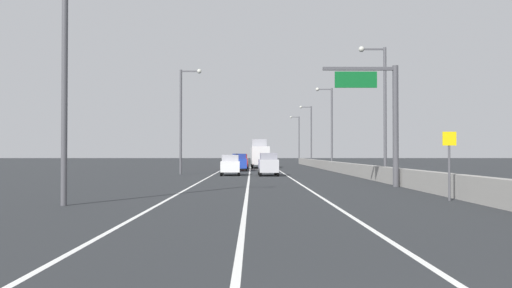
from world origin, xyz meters
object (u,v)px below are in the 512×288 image
(lamp_post_right_third, at_px, (330,123))
(lamp_post_left_near, at_px, (71,56))
(box_truck, at_px, (260,155))
(overhead_sign_gantry, at_px, (384,110))
(car_silver_0, at_px, (268,164))
(lamp_post_left_mid, at_px, (183,114))
(car_red_3, at_px, (241,161))
(lamp_post_right_fourth, at_px, (310,131))
(speed_advisory_sign, at_px, (449,160))
(lamp_post_right_second, at_px, (382,103))
(lamp_post_right_fifth, at_px, (298,136))
(car_blue_2, at_px, (239,162))
(car_white_1, at_px, (230,165))

(lamp_post_right_third, height_order, lamp_post_left_near, same)
(box_truck, bearing_deg, lamp_post_left_near, -98.50)
(overhead_sign_gantry, distance_m, car_silver_0, 17.86)
(lamp_post_left_mid, distance_m, car_red_3, 18.93)
(lamp_post_left_near, relative_size, lamp_post_left_mid, 1.00)
(lamp_post_right_fourth, bearing_deg, speed_advisory_sign, -91.20)
(speed_advisory_sign, bearing_deg, lamp_post_right_second, 85.46)
(box_truck, bearing_deg, speed_advisory_sign, -81.98)
(speed_advisory_sign, distance_m, lamp_post_right_fifth, 95.35)
(box_truck, bearing_deg, lamp_post_right_second, -75.87)
(lamp_post_right_second, relative_size, lamp_post_left_near, 1.00)
(overhead_sign_gantry, xyz_separation_m, lamp_post_right_fourth, (1.90, 59.70, 1.18))
(speed_advisory_sign, height_order, lamp_post_right_fifth, lamp_post_right_fifth)
(lamp_post_right_second, xyz_separation_m, lamp_post_right_third, (-0.24, 25.81, 0.00))
(car_blue_2, bearing_deg, car_silver_0, -77.46)
(lamp_post_right_fourth, xyz_separation_m, car_white_1, (-12.06, -42.68, -4.95))
(car_red_3, bearing_deg, lamp_post_right_fifth, 76.57)
(lamp_post_right_fifth, distance_m, car_red_3, 50.38)
(car_blue_2, relative_size, car_red_3, 1.00)
(overhead_sign_gantry, distance_m, car_white_1, 20.17)
(car_red_3, bearing_deg, car_blue_2, -90.13)
(car_white_1, bearing_deg, lamp_post_right_third, 55.08)
(lamp_post_right_third, xyz_separation_m, lamp_post_left_near, (-16.91, -45.63, 0.00))
(speed_advisory_sign, bearing_deg, box_truck, 98.02)
(overhead_sign_gantry, bearing_deg, car_silver_0, 112.33)
(speed_advisory_sign, distance_m, car_white_1, 28.78)
(car_blue_2, bearing_deg, speed_advisory_sign, -75.64)
(lamp_post_right_fifth, bearing_deg, lamp_post_right_third, -90.48)
(lamp_post_right_second, bearing_deg, speed_advisory_sign, -94.54)
(lamp_post_right_fifth, bearing_deg, overhead_sign_gantry, -91.37)
(lamp_post_right_second, distance_m, box_truck, 36.68)
(lamp_post_right_third, height_order, box_truck, lamp_post_right_third)
(overhead_sign_gantry, relative_size, lamp_post_right_third, 0.73)
(speed_advisory_sign, relative_size, lamp_post_right_third, 0.29)
(car_silver_0, bearing_deg, lamp_post_right_fourth, 78.90)
(lamp_post_right_fourth, xyz_separation_m, car_blue_2, (-11.51, -30.16, -4.90))
(overhead_sign_gantry, relative_size, lamp_post_left_near, 0.73)
(car_white_1, relative_size, car_red_3, 0.90)
(lamp_post_right_third, distance_m, lamp_post_left_mid, 22.04)
(lamp_post_left_mid, bearing_deg, speed_advisory_sign, -62.17)
(car_silver_0, bearing_deg, car_blue_2, 102.54)
(lamp_post_left_near, relative_size, car_blue_2, 2.21)
(lamp_post_right_second, height_order, box_truck, lamp_post_right_second)
(speed_advisory_sign, distance_m, lamp_post_right_second, 18.33)
(lamp_post_right_second, height_order, lamp_post_left_near, same)
(lamp_post_right_third, relative_size, lamp_post_right_fifth, 1.00)
(lamp_post_right_fifth, height_order, car_white_1, lamp_post_right_fifth)
(lamp_post_right_second, height_order, lamp_post_right_fifth, same)
(car_red_3, bearing_deg, lamp_post_right_fourth, 63.40)
(lamp_post_right_second, bearing_deg, car_white_1, 143.34)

